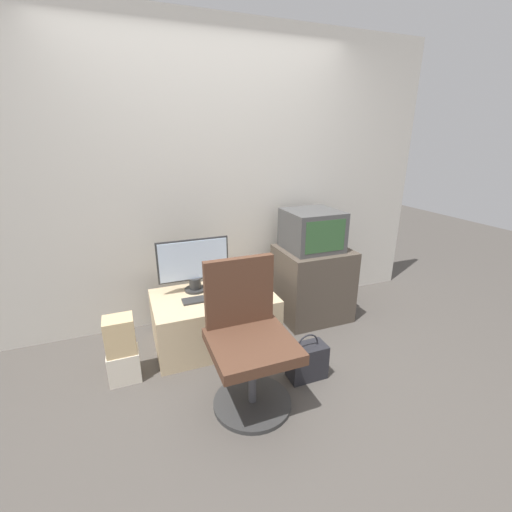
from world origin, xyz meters
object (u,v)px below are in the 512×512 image
object	(u,v)px
main_monitor	(194,264)
keyboard	(202,299)
crt_tv	(312,230)
office_chair	(249,343)
handbag	(307,361)
mouse	(228,294)
cardboard_box_lower	(124,365)

from	to	relation	value
main_monitor	keyboard	world-z (taller)	main_monitor
keyboard	crt_tv	distance (m)	1.17
office_chair	handbag	distance (m)	0.56
main_monitor	handbag	xyz separation A→B (m)	(0.62, -0.85, -0.54)
keyboard	office_chair	world-z (taller)	office_chair
mouse	office_chair	world-z (taller)	office_chair
mouse	cardboard_box_lower	xyz separation A→B (m)	(-0.85, -0.19, -0.33)
main_monitor	crt_tv	world-z (taller)	crt_tv
mouse	main_monitor	bearing A→B (deg)	138.94
main_monitor	cardboard_box_lower	distance (m)	0.92
crt_tv	office_chair	bearing A→B (deg)	-137.31
crt_tv	cardboard_box_lower	xyz separation A→B (m)	(-1.71, -0.36, -0.75)
cardboard_box_lower	main_monitor	bearing A→B (deg)	32.28
keyboard	mouse	distance (m)	0.22
handbag	keyboard	bearing A→B (deg)	132.83
keyboard	crt_tv	xyz separation A→B (m)	(1.08, 0.16, 0.43)
crt_tv	cardboard_box_lower	bearing A→B (deg)	-168.24
mouse	office_chair	distance (m)	0.71
keyboard	crt_tv	world-z (taller)	crt_tv
cardboard_box_lower	handbag	distance (m)	1.32
main_monitor	cardboard_box_lower	size ratio (longest dim) A/B	2.58
mouse	cardboard_box_lower	distance (m)	0.93
main_monitor	office_chair	distance (m)	0.95
keyboard	office_chair	xyz separation A→B (m)	(0.14, -0.70, -0.01)
keyboard	cardboard_box_lower	bearing A→B (deg)	-162.99
main_monitor	keyboard	bearing A→B (deg)	-86.58
mouse	office_chair	bearing A→B (deg)	-96.40
handbag	main_monitor	bearing A→B (deg)	125.97
mouse	handbag	size ratio (longest dim) A/B	0.16
cardboard_box_lower	handbag	xyz separation A→B (m)	(1.24, -0.46, 0.02)
cardboard_box_lower	crt_tv	bearing A→B (deg)	11.76
keyboard	handbag	distance (m)	0.95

